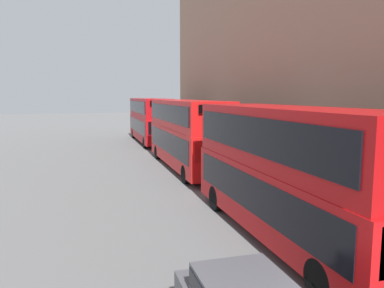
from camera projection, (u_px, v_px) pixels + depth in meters
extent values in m
cube|color=#B20C0F|center=(287.00, 198.00, 11.95)|extent=(2.55, 10.24, 2.05)
cube|color=#B20C0F|center=(289.00, 137.00, 11.69)|extent=(2.50, 10.04, 1.86)
cube|color=black|center=(287.00, 190.00, 11.92)|extent=(2.59, 9.43, 1.15)
cube|color=black|center=(289.00, 134.00, 11.68)|extent=(2.59, 9.43, 1.12)
cylinder|color=black|center=(322.00, 280.00, 8.39)|extent=(0.30, 1.00, 1.00)
cylinder|color=black|center=(216.00, 198.00, 15.11)|extent=(0.30, 1.00, 1.00)
cylinder|color=black|center=(267.00, 194.00, 15.72)|extent=(0.30, 1.00, 1.00)
cube|color=red|center=(187.00, 145.00, 23.67)|extent=(2.55, 11.21, 2.26)
cube|color=red|center=(186.00, 114.00, 23.42)|extent=(2.50, 10.99, 1.71)
cube|color=black|center=(187.00, 141.00, 23.64)|extent=(2.59, 10.32, 1.27)
cube|color=black|center=(186.00, 113.00, 23.41)|extent=(2.59, 10.32, 1.03)
cube|color=black|center=(216.00, 151.00, 18.30)|extent=(2.17, 0.06, 1.13)
cube|color=black|center=(216.00, 109.00, 18.03)|extent=(1.78, 0.06, 0.41)
cylinder|color=black|center=(186.00, 174.00, 19.67)|extent=(0.30, 1.00, 1.00)
cylinder|color=black|center=(226.00, 172.00, 20.28)|extent=(0.30, 1.00, 1.00)
cylinder|color=black|center=(157.00, 152.00, 27.32)|extent=(0.30, 1.00, 1.00)
cylinder|color=black|center=(187.00, 151.00, 27.93)|extent=(0.30, 1.00, 1.00)
cube|color=#A80F14|center=(150.00, 128.00, 37.00)|extent=(2.55, 11.35, 2.19)
cube|color=#A80F14|center=(150.00, 108.00, 36.74)|extent=(2.50, 11.13, 1.79)
cube|color=black|center=(150.00, 125.00, 36.97)|extent=(2.59, 10.44, 1.23)
cube|color=black|center=(150.00, 107.00, 36.73)|extent=(2.59, 10.44, 1.07)
cube|color=black|center=(161.00, 128.00, 31.56)|extent=(2.17, 0.06, 1.09)
cube|color=black|center=(161.00, 103.00, 31.29)|extent=(1.78, 0.06, 0.43)
cylinder|color=black|center=(145.00, 143.00, 32.93)|extent=(0.30, 1.00, 1.00)
cylinder|color=black|center=(170.00, 142.00, 33.54)|extent=(0.30, 1.00, 1.00)
cylinder|color=black|center=(134.00, 134.00, 40.70)|extent=(0.30, 1.00, 1.00)
cylinder|color=black|center=(154.00, 133.00, 41.32)|extent=(0.30, 1.00, 1.00)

